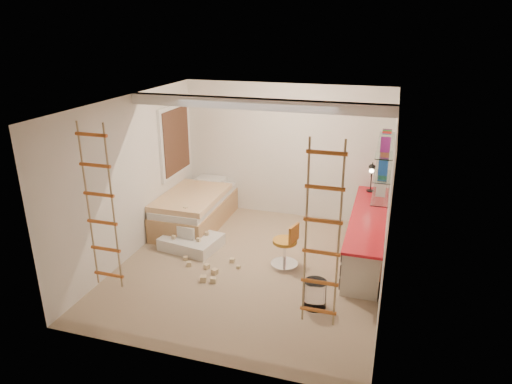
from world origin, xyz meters
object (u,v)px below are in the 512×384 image
(bed, at_px, (196,209))
(swivel_chair, at_px, (286,251))
(desk, at_px, (367,234))
(play_platform, at_px, (190,238))

(bed, distance_m, swivel_chair, 2.27)
(desk, relative_size, bed, 1.40)
(bed, height_order, swivel_chair, swivel_chair)
(play_platform, bearing_deg, swivel_chair, -6.42)
(bed, bearing_deg, swivel_chair, -27.78)
(desk, distance_m, swivel_chair, 1.38)
(desk, xyz_separation_m, bed, (-3.20, 0.36, -0.07))
(desk, distance_m, play_platform, 2.98)
(bed, bearing_deg, play_platform, -72.40)
(swivel_chair, height_order, play_platform, swivel_chair)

